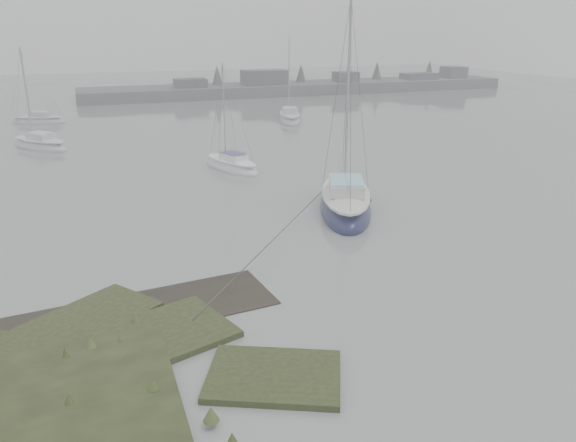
% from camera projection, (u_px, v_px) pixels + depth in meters
% --- Properties ---
extents(ground, '(160.00, 160.00, 0.00)m').
position_uv_depth(ground, '(137.00, 152.00, 41.80)').
color(ground, slate).
rests_on(ground, ground).
extents(far_shoreline, '(60.00, 8.00, 4.15)m').
position_uv_depth(far_shoreline, '(309.00, 86.00, 78.50)').
color(far_shoreline, '#4C4F51').
rests_on(far_shoreline, ground).
extents(sailboat_main, '(5.34, 8.16, 10.98)m').
position_uv_depth(sailboat_main, '(345.00, 204.00, 28.47)').
color(sailboat_main, '#131539').
rests_on(sailboat_main, ground).
extents(sailboat_white, '(3.44, 5.39, 7.24)m').
position_uv_depth(sailboat_white, '(232.00, 166.00, 36.63)').
color(sailboat_white, white).
rests_on(sailboat_white, ground).
extents(sailboat_far_a, '(5.05, 5.58, 8.02)m').
position_uv_depth(sailboat_far_a, '(40.00, 145.00, 42.93)').
color(sailboat_far_a, '#B5BABE').
rests_on(sailboat_far_a, ground).
extents(sailboat_far_b, '(3.63, 6.60, 8.86)m').
position_uv_depth(sailboat_far_b, '(290.00, 118.00, 55.11)').
color(sailboat_far_b, '#ACB1B6').
rests_on(sailboat_far_b, ground).
extents(sailboat_far_c, '(5.39, 3.16, 7.23)m').
position_uv_depth(sailboat_far_c, '(38.00, 121.00, 53.98)').
color(sailboat_far_c, '#A3A7AC').
rests_on(sailboat_far_c, ground).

